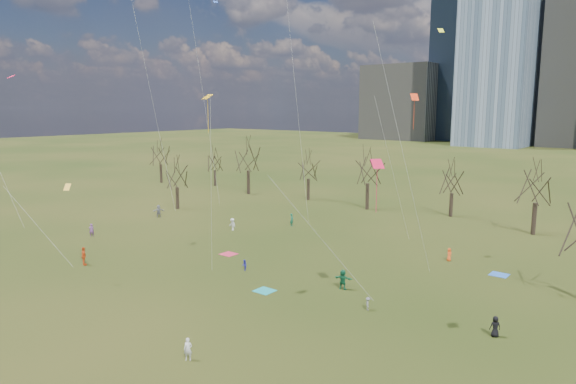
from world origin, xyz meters
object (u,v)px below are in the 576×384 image
Objects in this scene: person_4 at (84,256)px; blanket_crimson at (229,254)px; person_1 at (188,349)px; blanket_navy at (499,275)px; blanket_teal at (265,291)px.

blanket_crimson is at bearing -105.72° from person_4.
blanket_navy is at bearing 33.57° from person_1.
blanket_navy is at bearing 24.21° from blanket_crimson.
blanket_navy is at bearing 50.03° from blanket_teal.
blanket_teal is 1.12× the size of person_1.
person_1 reaches higher than blanket_crimson.
blanket_crimson is 14.43m from person_4.
blanket_teal is at bearing -129.97° from blanket_navy.
blanket_teal is 1.00× the size of blanket_crimson.
person_1 is (4.37, -12.05, 0.70)m from blanket_teal.
blanket_navy is 40.07m from person_4.
blanket_navy is 30.67m from person_1.
blanket_teal is 1.00× the size of blanket_navy.
person_4 is at bearing -145.34° from blanket_navy.
blanket_crimson is 23.25m from person_1.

